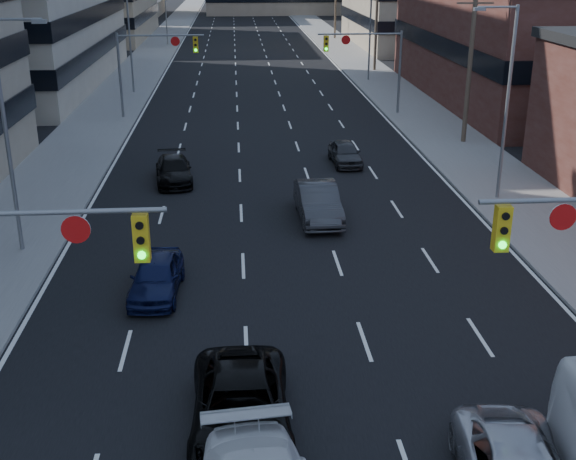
# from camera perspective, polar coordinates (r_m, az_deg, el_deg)

# --- Properties ---
(road_surface) EXTENTS (18.00, 300.00, 0.02)m
(road_surface) POSITION_cam_1_polar(r_m,az_deg,el_deg) (137.54, -3.53, 16.28)
(road_surface) COLOR black
(road_surface) RESTS_ON ground
(sidewalk_left) EXTENTS (5.00, 300.00, 0.15)m
(sidewalk_left) POSITION_cam_1_polar(r_m,az_deg,el_deg) (137.86, -8.51, 16.13)
(sidewalk_left) COLOR slate
(sidewalk_left) RESTS_ON ground
(sidewalk_right) EXTENTS (5.00, 300.00, 0.15)m
(sidewalk_right) POSITION_cam_1_polar(r_m,az_deg,el_deg) (138.18, 1.45, 16.36)
(sidewalk_right) COLOR slate
(sidewalk_right) RESTS_ON ground
(storefront_right_mid) EXTENTS (20.00, 30.00, 9.00)m
(storefront_right_mid) POSITION_cam_1_polar(r_m,az_deg,el_deg) (63.04, 20.73, 13.67)
(storefront_right_mid) COLOR #472119
(storefront_right_mid) RESTS_ON ground
(signal_far_left) EXTENTS (6.09, 0.33, 6.00)m
(signal_far_left) POSITION_cam_1_polar(r_m,az_deg,el_deg) (52.83, -10.70, 13.25)
(signal_far_left) COLOR slate
(signal_far_left) RESTS_ON ground
(signal_far_right) EXTENTS (6.09, 0.33, 6.00)m
(signal_far_right) POSITION_cam_1_polar(r_m,az_deg,el_deg) (53.39, 6.39, 13.55)
(signal_far_right) COLOR slate
(signal_far_right) RESTS_ON ground
(utility_pole_block) EXTENTS (2.20, 0.28, 11.00)m
(utility_pole_block) POSITION_cam_1_polar(r_m,az_deg,el_deg) (45.65, 14.28, 13.69)
(utility_pole_block) COLOR #4C3D2D
(utility_pole_block) RESTS_ON ground
(utility_pole_midblock) EXTENTS (2.20, 0.28, 11.00)m
(utility_pole_midblock) POSITION_cam_1_polar(r_m,az_deg,el_deg) (74.63, 7.02, 16.73)
(utility_pole_midblock) COLOR #4C3D2D
(utility_pole_midblock) RESTS_ON ground
(streetlight_left_near) EXTENTS (2.03, 0.22, 9.00)m
(streetlight_left_near) POSITION_cam_1_polar(r_m,az_deg,el_deg) (28.98, -21.15, 7.62)
(streetlight_left_near) COLOR slate
(streetlight_left_near) RESTS_ON ground
(streetlight_left_mid) EXTENTS (2.03, 0.22, 9.00)m
(streetlight_left_mid) POSITION_cam_1_polar(r_m,az_deg,el_deg) (62.94, -12.28, 15.01)
(streetlight_left_mid) COLOR slate
(streetlight_left_mid) RESTS_ON ground
(streetlight_left_far) EXTENTS (2.03, 0.22, 9.00)m
(streetlight_left_far) POSITION_cam_1_polar(r_m,az_deg,el_deg) (97.63, -9.56, 17.13)
(streetlight_left_far) COLOR slate
(streetlight_left_far) RESTS_ON ground
(streetlight_right_near) EXTENTS (2.03, 0.22, 9.00)m
(streetlight_right_near) POSITION_cam_1_polar(r_m,az_deg,el_deg) (34.87, 16.75, 10.18)
(streetlight_right_near) COLOR slate
(streetlight_right_near) RESTS_ON ground
(streetlight_right_far) EXTENTS (2.03, 0.22, 9.00)m
(streetlight_right_far) POSITION_cam_1_polar(r_m,az_deg,el_deg) (68.46, 6.38, 15.78)
(streetlight_right_far) COLOR slate
(streetlight_right_far) RESTS_ON ground
(black_pickup) EXTENTS (2.42, 5.24, 1.45)m
(black_pickup) POSITION_cam_1_polar(r_m,az_deg,el_deg) (18.09, -3.75, -13.85)
(black_pickup) COLOR black
(black_pickup) RESTS_ON ground
(sedan_blue) EXTENTS (1.84, 4.10, 1.37)m
(sedan_blue) POSITION_cam_1_polar(r_m,az_deg,el_deg) (25.28, -10.35, -3.60)
(sedan_blue) COLOR #0D1336
(sedan_blue) RESTS_ON ground
(sedan_grey_center) EXTENTS (1.84, 4.91, 1.60)m
(sedan_grey_center) POSITION_cam_1_polar(r_m,az_deg,el_deg) (31.94, 2.38, 2.22)
(sedan_grey_center) COLOR #333335
(sedan_grey_center) RESTS_ON ground
(sedan_black_far) EXTENTS (2.28, 4.59, 1.28)m
(sedan_black_far) POSITION_cam_1_polar(r_m,az_deg,el_deg) (37.79, -9.02, 4.69)
(sedan_black_far) COLOR black
(sedan_black_far) RESTS_ON ground
(sedan_grey_right) EXTENTS (1.69, 3.88, 1.30)m
(sedan_grey_right) POSITION_cam_1_polar(r_m,az_deg,el_deg) (40.75, 4.53, 6.09)
(sedan_grey_right) COLOR #2F2F32
(sedan_grey_right) RESTS_ON ground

